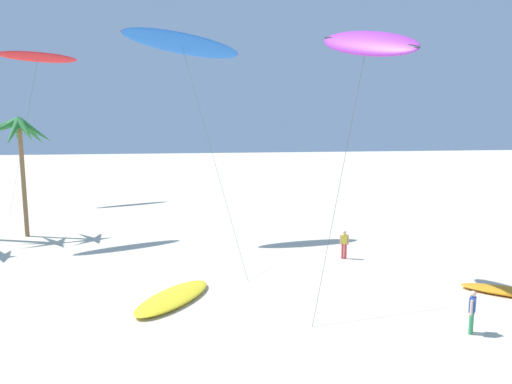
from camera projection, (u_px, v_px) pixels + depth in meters
name	position (u px, v px, depth m)	size (l,w,h in m)	color
palm_tree_2	(19.00, 136.00, 29.49)	(4.41, 4.10, 8.24)	olive
flying_kite_1	(182.00, 44.00, 28.25)	(7.74, 10.48, 14.11)	blue
flying_kite_3	(38.00, 57.00, 43.19)	(7.12, 8.90, 15.10)	red
flying_kite_4	(367.00, 43.00, 19.10)	(5.13, 6.49, 12.41)	purple
grounded_kite_2	(173.00, 297.00, 18.85)	(4.20, 4.74, 0.32)	yellow
person_near_left	(344.00, 243.00, 25.00)	(0.49, 0.29, 1.65)	red
person_mid_field	(472.00, 310.00, 15.72)	(0.39, 0.38, 1.61)	#338E56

